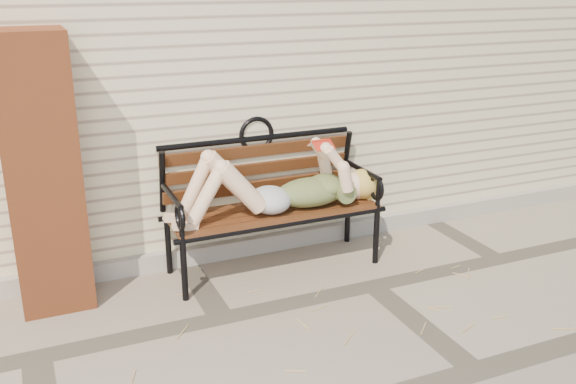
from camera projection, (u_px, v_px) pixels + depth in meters
name	position (u px, v px, depth m)	size (l,w,h in m)	color
ground	(373.00, 286.00, 5.07)	(80.00, 80.00, 0.00)	gray
house_wall	(242.00, 52.00, 7.18)	(8.00, 4.00, 3.00)	beige
foundation_strip	(319.00, 234.00, 5.89)	(8.00, 0.10, 0.15)	gray
brick_pillar	(43.00, 174.00, 4.53)	(0.50, 0.50, 2.00)	#A24B24
garden_bench	(268.00, 186.00, 5.27)	(1.88, 0.75, 1.22)	black
reading_woman	(277.00, 187.00, 5.13)	(1.77, 0.40, 0.56)	#093642
straw_scatter	(338.00, 318.00, 4.59)	(2.77, 1.64, 0.01)	tan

